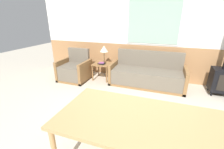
# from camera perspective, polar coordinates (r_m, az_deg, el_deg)

# --- Properties ---
(ground_plane) EXTENTS (16.00, 16.00, 0.00)m
(ground_plane) POSITION_cam_1_polar(r_m,az_deg,el_deg) (2.66, 6.61, -22.01)
(ground_plane) COLOR beige
(wall_back) EXTENTS (7.20, 0.09, 2.70)m
(wall_back) POSITION_cam_1_polar(r_m,az_deg,el_deg) (4.58, 15.16, 14.76)
(wall_back) COLOR #AD7A4C
(wall_back) RESTS_ON ground_plane
(couch) EXTENTS (2.02, 0.78, 0.92)m
(couch) POSITION_cam_1_polar(r_m,az_deg,el_deg) (4.30, 13.05, -0.42)
(couch) COLOR olive
(couch) RESTS_ON ground_plane
(armchair) EXTENTS (0.86, 0.75, 0.92)m
(armchair) POSITION_cam_1_polar(r_m,az_deg,el_deg) (4.70, -14.05, 1.41)
(armchair) COLOR olive
(armchair) RESTS_ON ground_plane
(side_table) EXTENTS (0.52, 0.52, 0.50)m
(side_table) POSITION_cam_1_polar(r_m,az_deg,el_deg) (4.58, -3.73, 3.27)
(side_table) COLOR olive
(side_table) RESTS_ON ground_plane
(table_lamp) EXTENTS (0.25, 0.25, 0.52)m
(table_lamp) POSITION_cam_1_polar(r_m,az_deg,el_deg) (4.53, -3.06, 9.64)
(table_lamp) COLOR #4C3823
(table_lamp) RESTS_ON side_table
(book_stack) EXTENTS (0.21, 0.17, 0.06)m
(book_stack) POSITION_cam_1_polar(r_m,az_deg,el_deg) (4.47, -3.98, 4.30)
(book_stack) COLOR #2D7F3D
(book_stack) RESTS_ON side_table
(dining_table) EXTENTS (1.92, 0.98, 0.75)m
(dining_table) POSITION_cam_1_polar(r_m,az_deg,el_deg) (1.81, 11.10, -17.81)
(dining_table) COLOR tan
(dining_table) RESTS_ON ground_plane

